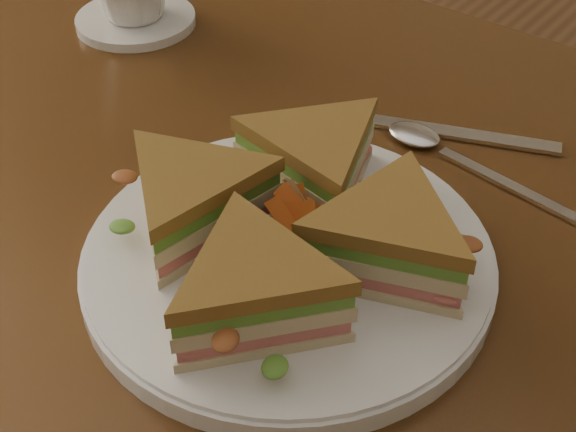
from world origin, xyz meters
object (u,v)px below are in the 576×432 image
at_px(spoon, 435,147).
at_px(saucer, 136,20).
at_px(plate, 288,260).
at_px(table, 345,341).
at_px(knife, 428,130).
at_px(sandwich_wedges, 288,222).

height_order(spoon, saucer, same).
bearing_deg(spoon, plate, -86.47).
xyz_separation_m(table, knife, (-0.03, 0.17, 0.10)).
bearing_deg(table, knife, 101.40).
bearing_deg(spoon, saucer, -174.14).
bearing_deg(table, plate, -123.58).
bearing_deg(sandwich_wedges, saucer, 151.15).
distance_m(plate, saucer, 0.41).
bearing_deg(plate, sandwich_wedges, -126.87).
xyz_separation_m(sandwich_wedges, spoon, (0.01, 0.19, -0.04)).
xyz_separation_m(table, sandwich_wedges, (-0.03, -0.04, 0.14)).
bearing_deg(sandwich_wedges, table, 56.42).
bearing_deg(sandwich_wedges, knife, 91.99).
bearing_deg(saucer, knife, 2.30).
relative_size(table, knife, 5.87).
distance_m(sandwich_wedges, knife, 0.22).
distance_m(spoon, saucer, 0.37).
relative_size(table, sandwich_wedges, 3.97).
relative_size(plate, saucer, 2.29).
distance_m(sandwich_wedges, spoon, 0.20).
height_order(plate, sandwich_wedges, sandwich_wedges).
distance_m(table, sandwich_wedges, 0.15).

